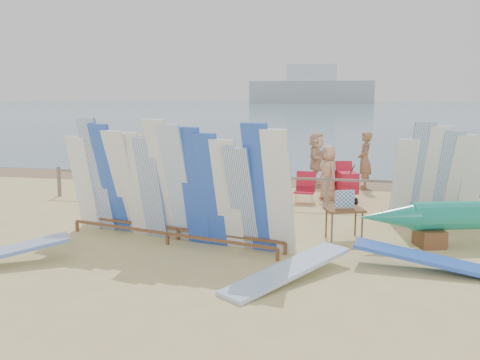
% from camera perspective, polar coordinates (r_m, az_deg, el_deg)
% --- Properties ---
extents(ground, '(160.00, 160.00, 0.00)m').
position_cam_1_polar(ground, '(11.31, -1.24, -6.04)').
color(ground, '#D1BE78').
rests_on(ground, ground).
extents(ocean, '(320.00, 240.00, 0.02)m').
position_cam_1_polar(ocean, '(138.65, 11.30, 8.11)').
color(ocean, slate).
rests_on(ocean, ground).
extents(wet_sand_strip, '(40.00, 2.60, 0.01)m').
position_cam_1_polar(wet_sand_strip, '(18.23, 4.03, -0.07)').
color(wet_sand_strip, '#7F6347').
rests_on(wet_sand_strip, ground).
extents(distant_ship, '(45.00, 8.00, 14.00)m').
position_cam_1_polar(distant_ship, '(191.16, 8.00, 10.13)').
color(distant_ship, '#999EA3').
rests_on(distant_ship, ocean).
extents(fence, '(12.08, 0.08, 0.90)m').
position_cam_1_polar(fence, '(14.04, 1.60, -0.33)').
color(fence, '#79685B').
rests_on(fence, ground).
extents(main_surfboard_rack, '(5.21, 1.76, 2.57)m').
position_cam_1_polar(main_surfboard_rack, '(10.50, -7.64, -0.83)').
color(main_surfboard_rack, brown).
rests_on(main_surfboard_rack, ground).
extents(side_surfboard_rack, '(2.20, 1.06, 2.45)m').
position_cam_1_polar(side_surfboard_rack, '(12.79, 21.35, 0.16)').
color(side_surfboard_rack, brown).
rests_on(side_surfboard_rack, ground).
extents(vendor_table, '(0.93, 0.79, 1.05)m').
position_cam_1_polar(vendor_table, '(11.06, 11.59, -4.71)').
color(vendor_table, brown).
rests_on(vendor_table, ground).
extents(flat_board_b, '(2.00, 2.53, 0.31)m').
position_cam_1_polar(flat_board_b, '(8.67, 5.42, -11.00)').
color(flat_board_b, '#92B8EA').
rests_on(flat_board_b, ground).
extents(flat_board_d, '(2.74, 1.01, 0.40)m').
position_cam_1_polar(flat_board_d, '(9.59, 20.80, -9.56)').
color(flat_board_d, blue).
rests_on(flat_board_d, ground).
extents(beach_chair_left, '(0.72, 0.73, 0.92)m').
position_cam_1_polar(beach_chair_left, '(15.18, 1.07, -0.96)').
color(beach_chair_left, '#B41328').
rests_on(beach_chair_left, ground).
extents(beach_chair_right, '(0.58, 0.60, 0.87)m').
position_cam_1_polar(beach_chair_right, '(14.56, 7.26, -1.55)').
color(beach_chair_right, '#B41328').
rests_on(beach_chair_right, ground).
extents(stroller, '(0.79, 0.97, 1.15)m').
position_cam_1_polar(stroller, '(14.77, 11.87, -0.71)').
color(stroller, '#B41328').
rests_on(stroller, ground).
extents(beachgoer_8, '(0.63, 0.87, 1.63)m').
position_cam_1_polar(beachgoer_8, '(15.64, 24.17, 0.53)').
color(beachgoer_8, beige).
rests_on(beachgoer_8, ground).
extents(beachgoer_6, '(0.71, 0.87, 1.60)m').
position_cam_1_polar(beachgoer_6, '(14.97, 9.91, 0.81)').
color(beachgoer_6, tan).
rests_on(beachgoer_6, ground).
extents(beachgoer_5, '(0.64, 1.68, 1.78)m').
position_cam_1_polar(beachgoer_5, '(17.63, 8.56, 2.44)').
color(beachgoer_5, beige).
rests_on(beachgoer_5, ground).
extents(beachgoer_1, '(0.37, 0.61, 1.60)m').
position_cam_1_polar(beachgoer_1, '(17.25, -11.04, 1.92)').
color(beachgoer_1, '#8C6042').
rests_on(beachgoer_1, ground).
extents(beachgoer_0, '(0.88, 1.00, 1.87)m').
position_cam_1_polar(beachgoer_0, '(15.90, -11.26, 1.77)').
color(beachgoer_0, tan).
rests_on(beachgoer_0, ground).
extents(beachgoer_2, '(0.83, 0.57, 1.57)m').
position_cam_1_polar(beachgoer_2, '(15.00, -3.01, 0.89)').
color(beachgoer_2, beige).
rests_on(beachgoer_2, ground).
extents(beachgoer_11, '(1.63, 0.81, 1.68)m').
position_cam_1_polar(beachgoer_11, '(18.42, -8.01, 2.60)').
color(beachgoer_11, beige).
rests_on(beachgoer_11, ground).
extents(beachgoer_4, '(0.59, 1.03, 1.65)m').
position_cam_1_polar(beachgoer_4, '(15.41, 1.00, 1.30)').
color(beachgoer_4, '#8C6042').
rests_on(beachgoer_4, ground).
extents(beachgoer_9, '(1.19, 0.60, 1.76)m').
position_cam_1_polar(beachgoer_9, '(17.80, 20.58, 1.98)').
color(beachgoer_9, tan).
rests_on(beachgoer_9, ground).
extents(beachgoer_7, '(0.39, 0.69, 1.87)m').
position_cam_1_polar(beachgoer_7, '(16.99, 13.82, 2.16)').
color(beachgoer_7, '#8C6042').
rests_on(beachgoer_7, ground).
extents(beachgoer_extra_1, '(0.87, 0.99, 1.59)m').
position_cam_1_polar(beachgoer_extra_1, '(18.84, -10.87, 2.53)').
color(beachgoer_extra_1, '#8C6042').
rests_on(beachgoer_extra_1, ground).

